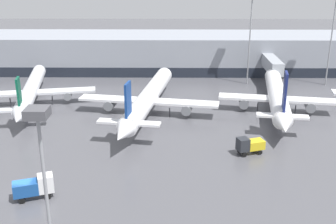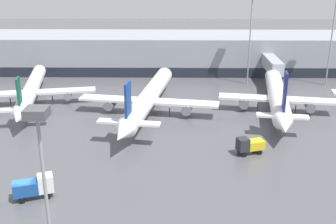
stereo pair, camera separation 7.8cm
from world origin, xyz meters
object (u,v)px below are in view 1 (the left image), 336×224
(parked_jet_1, at_px, (277,96))
(parked_jet_3, at_px, (31,90))
(service_truck_0, at_px, (250,145))
(parked_jet_2, at_px, (148,98))
(apron_light_mast_1, at_px, (335,14))
(apron_light_mast_5, at_px, (41,145))
(apron_light_mast_4, at_px, (252,12))
(service_truck_1, at_px, (34,186))

(parked_jet_1, xyz_separation_m, parked_jet_3, (-46.67, 3.63, -0.15))
(parked_jet_1, height_order, service_truck_0, parked_jet_1)
(parked_jet_2, height_order, service_truck_0, parked_jet_2)
(parked_jet_1, relative_size, service_truck_0, 8.16)
(apron_light_mast_1, height_order, apron_light_mast_5, apron_light_mast_1)
(apron_light_mast_1, relative_size, apron_light_mast_4, 0.97)
(parked_jet_2, distance_m, service_truck_1, 31.28)
(parked_jet_2, height_order, apron_light_mast_1, apron_light_mast_1)
(service_truck_1, xyz_separation_m, apron_light_mast_4, (33.25, 49.16, 14.59))
(parked_jet_1, relative_size, apron_light_mast_5, 2.24)
(parked_jet_1, distance_m, parked_jet_3, 46.81)
(parked_jet_3, height_order, apron_light_mast_5, apron_light_mast_5)
(parked_jet_3, relative_size, service_truck_1, 7.15)
(apron_light_mast_1, height_order, apron_light_mast_4, apron_light_mast_4)
(parked_jet_3, relative_size, apron_light_mast_4, 1.70)
(parked_jet_1, bearing_deg, apron_light_mast_5, 154.49)
(apron_light_mast_4, bearing_deg, apron_light_mast_1, -2.11)
(service_truck_1, bearing_deg, apron_light_mast_5, -85.71)
(parked_jet_3, bearing_deg, service_truck_0, -129.81)
(parked_jet_1, distance_m, service_truck_1, 46.82)
(parked_jet_2, bearing_deg, apron_light_mast_4, -37.09)
(parked_jet_1, bearing_deg, service_truck_0, 165.16)
(parked_jet_2, height_order, service_truck_1, parked_jet_2)
(service_truck_0, bearing_deg, parked_jet_2, -65.87)
(parked_jet_2, xyz_separation_m, apron_light_mast_1, (39.01, 19.61, 12.58))
(parked_jet_1, xyz_separation_m, parked_jet_2, (-23.68, -1.55, 0.04))
(parked_jet_2, relative_size, apron_light_mast_4, 1.88)
(service_truck_0, xyz_separation_m, apron_light_mast_4, (5.77, 36.76, 14.72))
(service_truck_1, distance_m, apron_light_mast_5, 17.81)
(service_truck_0, xyz_separation_m, apron_light_mast_1, (23.39, 36.11, 14.27))
(apron_light_mast_4, height_order, apron_light_mast_5, apron_light_mast_4)
(service_truck_1, distance_m, apron_light_mast_4, 61.12)
(service_truck_1, xyz_separation_m, apron_light_mast_5, (5.65, -12.66, 11.18))
(parked_jet_3, bearing_deg, parked_jet_1, -104.95)
(parked_jet_3, bearing_deg, parked_jet_2, -113.19)
(apron_light_mast_5, bearing_deg, service_truck_0, 48.93)
(apron_light_mast_1, bearing_deg, parked_jet_3, -166.89)
(parked_jet_1, relative_size, parked_jet_3, 1.00)
(apron_light_mast_1, xyz_separation_m, apron_light_mast_4, (-17.62, 0.65, 0.45))
(parked_jet_3, height_order, service_truck_0, parked_jet_3)
(service_truck_1, distance_m, apron_light_mast_1, 71.70)
(parked_jet_3, xyz_separation_m, service_truck_0, (38.61, -21.67, -1.51))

